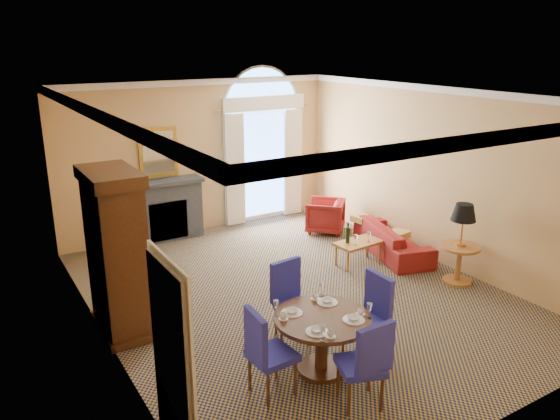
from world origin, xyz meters
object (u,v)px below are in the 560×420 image
dining_table (322,331)px  armchair (325,216)px  coffee_table (358,243)px  armoire (117,256)px  side_table (462,234)px  sofa (393,239)px

dining_table → armchair: (3.09, 4.19, -0.21)m
coffee_table → dining_table: bearing=-140.7°
armoire → coffee_table: (4.35, 0.10, -0.70)m
coffee_table → side_table: side_table is taller
sofa → armchair: bearing=28.1°
side_table → sofa: bearing=91.8°
armoire → sofa: 5.34m
sofa → armchair: armchair is taller
dining_table → side_table: bearing=14.8°
coffee_table → side_table: 1.84m
side_table → armchair: bearing=97.2°
sofa → armchair: size_ratio=2.58×
sofa → side_table: size_ratio=1.47×
armoire → coffee_table: size_ratio=2.58×
armchair → side_table: 3.34m
armoire → armchair: armoire is taller
coffee_table → side_table: size_ratio=0.66×
dining_table → armchair: dining_table is taller
dining_table → sofa: 4.27m
dining_table → coffee_table: dining_table is taller
armoire → dining_table: (1.81, -2.32, -0.57)m
armoire → coffee_table: bearing=1.3°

